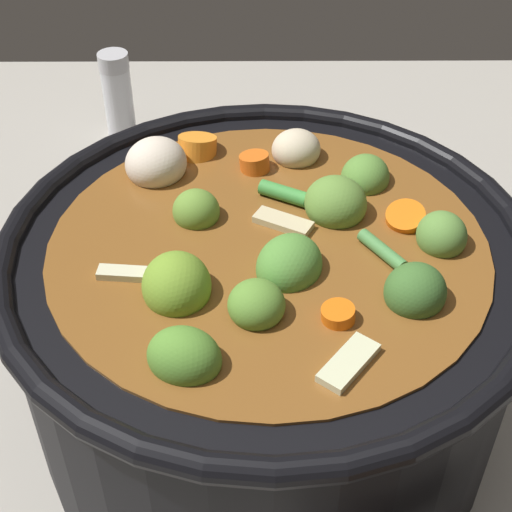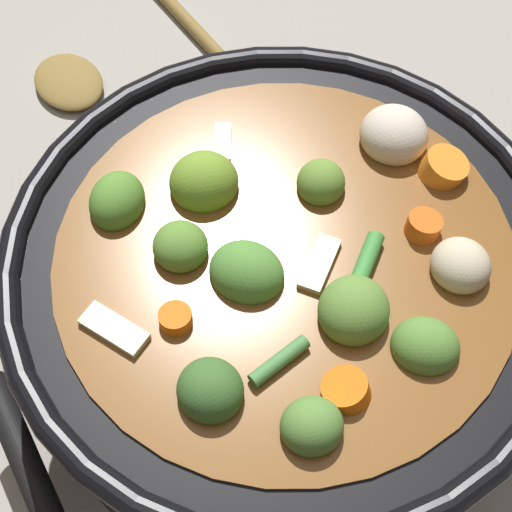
# 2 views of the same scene
# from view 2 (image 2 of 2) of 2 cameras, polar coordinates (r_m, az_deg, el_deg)

# --- Properties ---
(ground_plane) EXTENTS (1.10, 1.10, 0.00)m
(ground_plane) POSITION_cam_2_polar(r_m,az_deg,el_deg) (0.57, 1.71, -7.75)
(ground_plane) COLOR #9E998E
(cooking_pot) EXTENTS (0.33, 0.33, 0.17)m
(cooking_pot) POSITION_cam_2_polar(r_m,az_deg,el_deg) (0.49, 1.96, -3.94)
(cooking_pot) COLOR black
(cooking_pot) RESTS_ON ground_plane
(wooden_spoon) EXTENTS (0.21, 0.22, 0.01)m
(wooden_spoon) POSITION_cam_2_polar(r_m,az_deg,el_deg) (0.75, -10.34, 14.11)
(wooden_spoon) COLOR olive
(wooden_spoon) RESTS_ON ground_plane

